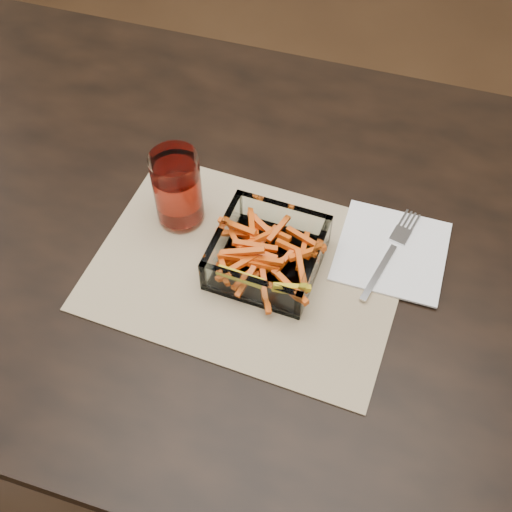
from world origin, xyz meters
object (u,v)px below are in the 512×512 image
at_px(glass_bowl, 267,255).
at_px(tumbler, 178,191).
at_px(dining_table, 280,272).
at_px(fork, 391,251).

xyz_separation_m(glass_bowl, tumbler, (-0.16, 0.05, 0.04)).
bearing_deg(tumbler, dining_table, 1.86).
relative_size(tumbler, fork, 0.68).
height_order(dining_table, tumbler, tumbler).
distance_m(dining_table, fork, 0.19).
relative_size(glass_bowl, tumbler, 1.22).
height_order(dining_table, glass_bowl, glass_bowl).
height_order(glass_bowl, tumbler, tumbler).
bearing_deg(dining_table, glass_bowl, -98.84).
distance_m(tumbler, fork, 0.34).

